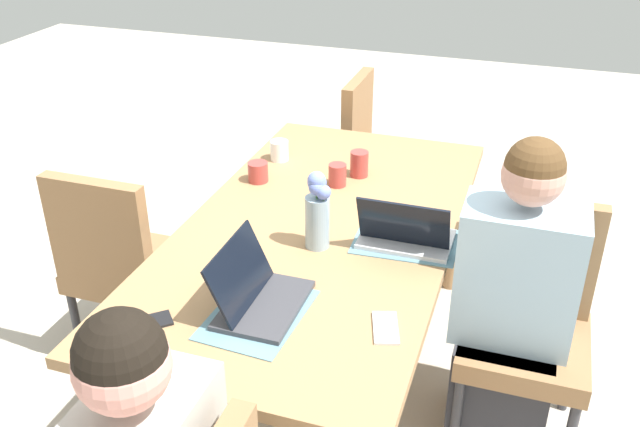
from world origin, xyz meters
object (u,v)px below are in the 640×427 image
person_far_left_mid (511,316)px  coffee_mug_near_left (279,150)px  chair_far_left_mid (529,314)px  dining_table (320,244)px  coffee_mug_centre_right (359,164)px  flower_vase (318,207)px  laptop_head_right_left_near (256,295)px  coffee_mug_centre_left (258,172)px  chair_head_left_right_near (377,152)px  laptop_far_left_mid (405,235)px  coffee_mug_near_right (337,175)px  phone_silver (386,328)px  phone_black (146,323)px  chair_near_left_far (122,258)px

person_far_left_mid → coffee_mug_near_left: bearing=-117.1°
coffee_mug_near_left → chair_far_left_mid: bearing=67.3°
dining_table → person_far_left_mid: size_ratio=1.57×
coffee_mug_centre_right → flower_vase: bearing=1.6°
laptop_head_right_left_near → coffee_mug_centre_left: laptop_head_right_left_near is taller
chair_head_left_right_near → laptop_far_left_mid: size_ratio=2.81×
dining_table → coffee_mug_centre_left: 0.47m
laptop_far_left_mid → coffee_mug_centre_right: 0.58m
laptop_far_left_mid → person_far_left_mid: bearing=89.7°
coffee_mug_near_right → chair_head_left_right_near: bearing=-176.5°
coffee_mug_centre_right → phone_silver: size_ratio=0.72×
flower_vase → phone_silver: (0.38, 0.34, -0.15)m
phone_black → phone_silver: size_ratio=1.00×
person_far_left_mid → coffee_mug_centre_right: bearing=-125.8°
chair_near_left_far → flower_vase: (0.04, 0.85, 0.39)m
coffee_mug_near_left → phone_silver: bearing=35.4°
chair_near_left_far → flower_vase: size_ratio=3.16×
person_far_left_mid → phone_silver: (0.48, -0.34, 0.22)m
laptop_far_left_mid → coffee_mug_centre_left: 0.76m
person_far_left_mid → dining_table: bearing=-93.4°
coffee_mug_centre_left → flower_vase: bearing=43.7°
chair_far_left_mid → dining_table: bearing=-87.6°
chair_far_left_mid → phone_silver: size_ratio=6.00×
chair_near_left_far → laptop_head_right_left_near: bearing=61.1°
laptop_head_right_left_near → coffee_mug_near_right: (-0.88, -0.01, 0.00)m
chair_far_left_mid → flower_vase: (0.17, -0.74, 0.39)m
coffee_mug_near_left → coffee_mug_centre_left: (0.23, -0.00, -0.00)m
chair_near_left_far → chair_head_left_right_near: (-1.37, 0.72, 0.00)m
phone_black → phone_silver: bearing=-25.0°
person_far_left_mid → laptop_head_right_left_near: (0.50, -0.74, 0.26)m
chair_near_left_far → coffee_mug_centre_right: (-0.56, 0.83, 0.30)m
coffee_mug_near_left → coffee_mug_near_right: bearing=62.6°
laptop_far_left_mid → coffee_mug_near_right: size_ratio=3.46×
chair_near_left_far → chair_head_left_right_near: bearing=152.4°
coffee_mug_centre_left → person_far_left_mid: bearing=73.5°
coffee_mug_near_right → phone_silver: coffee_mug_near_right is taller
chair_far_left_mid → chair_near_left_far: same height
coffee_mug_centre_right → person_far_left_mid: bearing=54.2°
coffee_mug_near_right → laptop_far_left_mid: bearing=43.7°
chair_near_left_far → chair_head_left_right_near: same height
chair_far_left_mid → laptop_head_right_left_near: 1.02m
coffee_mug_centre_left → coffee_mug_centre_right: bearing=115.5°
chair_far_left_mid → flower_vase: bearing=-76.7°
chair_far_left_mid → coffee_mug_centre_right: (-0.43, -0.76, 0.30)m
chair_far_left_mid → coffee_mug_centre_left: bearing=-102.1°
person_far_left_mid → flower_vase: (0.10, -0.68, 0.37)m
phone_black → coffee_mug_near_left: bearing=51.1°
chair_near_left_far → coffee_mug_centre_right: bearing=124.0°
flower_vase → coffee_mug_near_right: bearing=-171.0°
flower_vase → coffee_mug_centre_right: (-0.60, -0.02, -0.10)m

